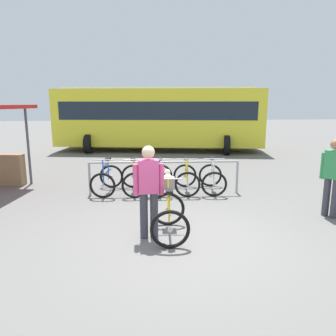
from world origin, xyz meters
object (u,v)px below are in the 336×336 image
featured_bicycle (169,208)px  person_with_featured_bike (149,188)px  racked_bike_blue (107,179)px  racked_bike_orange (134,179)px  racked_bike_teal (160,179)px  racked_bike_yellow (186,178)px  bus_distant (159,116)px  pedestrian_with_backpack (334,173)px  racked_bike_white (212,178)px

featured_bicycle → person_with_featured_bike: (-0.36, -0.15, 0.42)m
featured_bicycle → person_with_featured_bike: person_with_featured_bike is taller
person_with_featured_bike → racked_bike_blue: bearing=108.1°
racked_bike_orange → person_with_featured_bike: person_with_featured_bike is taller
racked_bike_teal → featured_bicycle: featured_bicycle is taller
racked_bike_orange → person_with_featured_bike: (0.28, -2.95, 0.54)m
featured_bicycle → racked_bike_yellow: bearing=74.4°
racked_bike_orange → person_with_featured_bike: size_ratio=0.68×
racked_bike_teal → bus_distant: bus_distant is taller
racked_bike_blue → racked_bike_teal: 1.40m
racked_bike_yellow → featured_bicycle: bearing=-105.6°
featured_bicycle → pedestrian_with_backpack: (3.47, 0.53, 0.45)m
person_with_featured_bike → bus_distant: 10.77m
racked_bike_teal → person_with_featured_bike: size_ratio=0.71×
racked_bike_blue → racked_bike_yellow: 2.10m
featured_bicycle → racked_bike_white: bearing=61.5°
racked_bike_yellow → racked_bike_orange: bearing=177.1°
racked_bike_white → pedestrian_with_backpack: bearing=-47.1°
racked_bike_yellow → person_with_featured_bike: (-1.12, -2.88, 0.54)m
racked_bike_blue → person_with_featured_bike: 3.18m
racked_bike_teal → racked_bike_yellow: size_ratio=1.03×
racked_bike_blue → racked_bike_teal: bearing=-2.9°
featured_bicycle → person_with_featured_bike: size_ratio=0.75×
racked_bike_white → bus_distant: 8.02m
pedestrian_with_backpack → racked_bike_white: bearing=132.9°
racked_bike_yellow → featured_bicycle: (-0.76, -2.72, 0.12)m
pedestrian_with_backpack → racked_bike_yellow: bearing=141.0°
racked_bike_orange → racked_bike_teal: same height
racked_bike_teal → pedestrian_with_backpack: pedestrian_with_backpack is taller
racked_bike_yellow → racked_bike_white: same height
racked_bike_blue → racked_bike_white: size_ratio=1.00×
racked_bike_orange → pedestrian_with_backpack: pedestrian_with_backpack is taller
person_with_featured_bike → pedestrian_with_backpack: (3.83, 0.68, 0.03)m
racked_bike_blue → racked_bike_yellow: (2.10, -0.11, 0.00)m
racked_bike_blue → racked_bike_orange: size_ratio=1.08×
racked_bike_teal → pedestrian_with_backpack: 4.11m
racked_bike_blue → featured_bicycle: size_ratio=0.98×
racked_bike_blue → featured_bicycle: featured_bicycle is taller
racked_bike_blue → pedestrian_with_backpack: pedestrian_with_backpack is taller
racked_bike_orange → racked_bike_white: size_ratio=0.93×
racked_bike_yellow → bus_distant: bus_distant is taller
person_with_featured_bike → bus_distant: bus_distant is taller
racked_bike_blue → racked_bike_yellow: bearing=-2.9°
racked_bike_blue → pedestrian_with_backpack: (4.80, -2.30, 0.57)m
racked_bike_orange → featured_bicycle: bearing=-77.1°
person_with_featured_bike → bus_distant: bearing=84.8°
racked_bike_orange → person_with_featured_bike: 3.01m
bus_distant → person_with_featured_bike: bearing=-95.2°
racked_bike_blue → racked_bike_white: (2.80, -0.14, -0.00)m
person_with_featured_bike → bus_distant: (0.98, 10.70, 0.83)m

